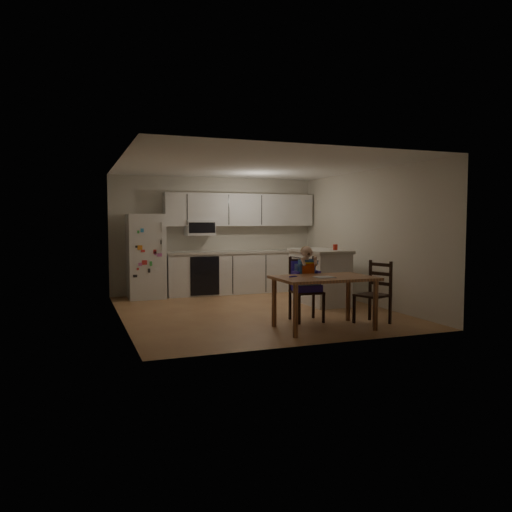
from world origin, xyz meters
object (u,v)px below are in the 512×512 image
object	(u,v)px
chair_booster	(305,276)
chair_side	(376,288)
dining_table	(324,284)
red_cup	(335,247)
refrigerator	(146,256)
kitchen_island	(319,276)

from	to	relation	value
chair_booster	chair_side	xyz separation A→B (m)	(0.94, -0.54, -0.17)
dining_table	chair_booster	distance (m)	0.62
red_cup	chair_side	world-z (taller)	red_cup
chair_side	dining_table	bearing A→B (deg)	-103.93
dining_table	refrigerator	bearing A→B (deg)	117.59
refrigerator	chair_booster	distance (m)	3.79
refrigerator	chair_side	distance (m)	4.78
dining_table	chair_booster	bearing A→B (deg)	89.67
chair_booster	chair_side	world-z (taller)	chair_booster
red_cup	dining_table	size ratio (longest dim) A/B	0.07
red_cup	chair_side	xyz separation A→B (m)	(-0.24, -1.69, -0.54)
refrigerator	chair_side	xyz separation A→B (m)	(2.94, -3.75, -0.31)
red_cup	dining_table	xyz separation A→B (m)	(-1.18, -1.77, -0.42)
red_cup	chair_booster	xyz separation A→B (m)	(-1.17, -1.15, -0.37)
refrigerator	chair_side	world-z (taller)	refrigerator
kitchen_island	chair_side	world-z (taller)	kitchen_island
kitchen_island	chair_side	distance (m)	1.95
chair_booster	red_cup	bearing A→B (deg)	48.71
refrigerator	kitchen_island	xyz separation A→B (m)	(2.99, -1.81, -0.33)
dining_table	chair_side	xyz separation A→B (m)	(0.94, 0.08, -0.12)
kitchen_island	chair_booster	distance (m)	1.73
red_cup	dining_table	distance (m)	2.17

